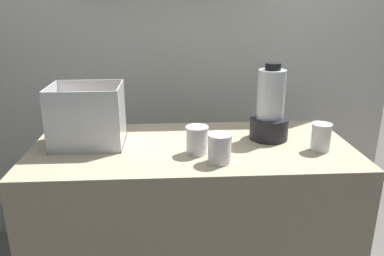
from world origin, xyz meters
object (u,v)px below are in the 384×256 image
carrot_display_bin (86,127)px  juice_cup_pomegranate_left (220,150)px  blender_pitcher (270,110)px  juice_cup_carrot_far_left (197,141)px  juice_cup_pomegranate_middle (321,138)px

carrot_display_bin → juice_cup_pomegranate_left: (0.56, -0.24, -0.03)m
carrot_display_bin → blender_pitcher: (0.82, 0.02, 0.06)m
carrot_display_bin → blender_pitcher: 0.82m
juice_cup_pomegranate_left → juice_cup_carrot_far_left: bearing=129.7°
blender_pitcher → juice_cup_pomegranate_left: bearing=-135.7°
juice_cup_pomegranate_middle → juice_cup_pomegranate_left: bearing=-167.5°
carrot_display_bin → juice_cup_pomegranate_middle: carrot_display_bin is taller
juice_cup_carrot_far_left → juice_cup_pomegranate_left: size_ratio=1.00×
juice_cup_pomegranate_left → juice_cup_pomegranate_middle: 0.45m
juice_cup_pomegranate_left → blender_pitcher: bearing=44.3°
blender_pitcher → juice_cup_pomegranate_left: (-0.26, -0.25, -0.09)m
blender_pitcher → juice_cup_pomegranate_middle: bearing=-40.8°
juice_cup_carrot_far_left → juice_cup_pomegranate_left: 0.13m
juice_cup_carrot_far_left → juice_cup_pomegranate_left: (0.08, -0.10, -0.00)m
blender_pitcher → juice_cup_carrot_far_left: size_ratio=2.98×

